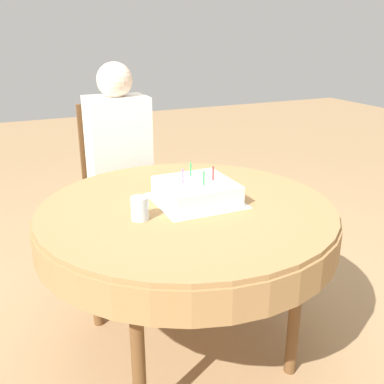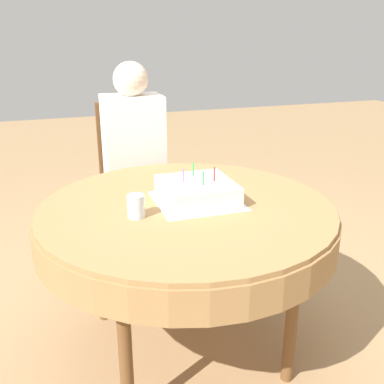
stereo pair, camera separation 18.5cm
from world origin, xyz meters
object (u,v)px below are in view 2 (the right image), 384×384
Objects in this scene: chair at (133,179)px; birthday_cake at (197,191)px; person at (134,149)px; drinking_glass at (136,206)px.

chair reaches higher than birthday_cake.
person reaches higher than chair.
person is 0.92m from drinking_glass.
chair is at bearing 96.36° from birthday_cake.
birthday_cake is at bearing -81.72° from person.
person is at bearing -90.00° from chair.
birthday_cake is at bearing 17.69° from drinking_glass.
drinking_glass is (-0.28, -0.09, 0.00)m from birthday_cake.
chair is 0.80× the size of person.
person is 4.15× the size of birthday_cake.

